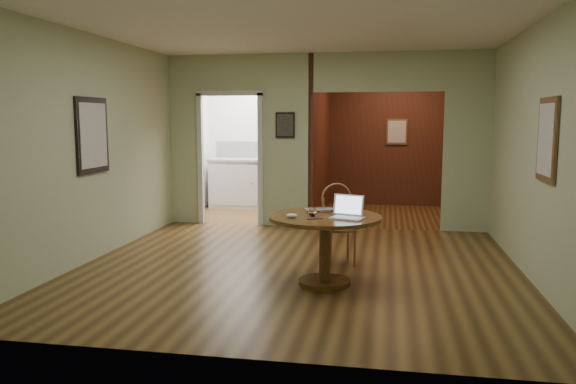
% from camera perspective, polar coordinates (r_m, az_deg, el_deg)
% --- Properties ---
extents(floor, '(5.00, 5.00, 0.00)m').
position_cam_1_polar(floor, '(6.49, 0.98, -7.70)').
color(floor, '#412A12').
rests_on(floor, ground).
extents(room_shell, '(5.20, 7.50, 5.00)m').
position_cam_1_polar(room_shell, '(9.41, 1.19, 4.94)').
color(room_shell, silver).
rests_on(room_shell, ground).
extents(dining_table, '(1.15, 1.15, 0.72)m').
position_cam_1_polar(dining_table, '(5.75, 3.76, -4.24)').
color(dining_table, brown).
rests_on(dining_table, ground).
extents(chair, '(0.51, 0.51, 0.95)m').
position_cam_1_polar(chair, '(6.59, 5.14, -2.80)').
color(chair, brown).
rests_on(chair, ground).
extents(open_laptop, '(0.37, 0.37, 0.22)m').
position_cam_1_polar(open_laptop, '(5.60, 6.10, -1.99)').
color(open_laptop, silver).
rests_on(open_laptop, dining_table).
extents(closed_laptop, '(0.43, 0.35, 0.03)m').
position_cam_1_polar(closed_laptop, '(5.93, 3.66, -1.91)').
color(closed_laptop, '#ADADB2').
rests_on(closed_laptop, dining_table).
extents(mouse, '(0.12, 0.08, 0.05)m').
position_cam_1_polar(mouse, '(5.56, 0.37, -2.43)').
color(mouse, silver).
rests_on(mouse, dining_table).
extents(wine_glass, '(0.09, 0.09, 0.09)m').
position_cam_1_polar(wine_glass, '(5.65, 2.51, -2.02)').
color(wine_glass, white).
rests_on(wine_glass, dining_table).
extents(pen, '(0.14, 0.07, 0.01)m').
position_cam_1_polar(pen, '(5.49, 2.78, -2.75)').
color(pen, navy).
rests_on(pen, dining_table).
extents(kitchen_cabinet, '(2.06, 0.60, 0.94)m').
position_cam_1_polar(kitchen_cabinet, '(10.72, -2.56, 0.87)').
color(kitchen_cabinet, silver).
rests_on(kitchen_cabinet, ground).
extents(grocery_bag, '(0.36, 0.32, 0.32)m').
position_cam_1_polar(grocery_bag, '(10.62, -1.52, 4.22)').
color(grocery_bag, beige).
rests_on(grocery_bag, kitchen_cabinet).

